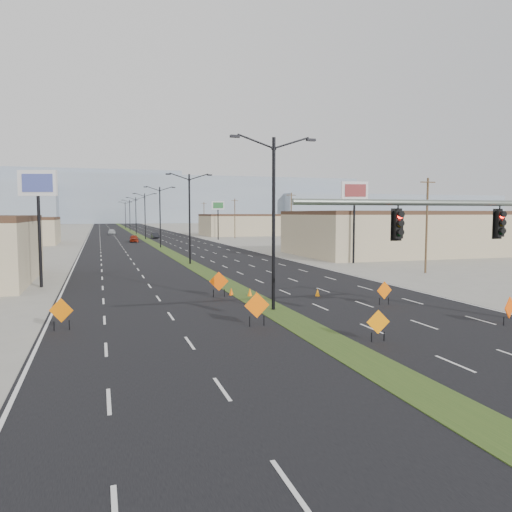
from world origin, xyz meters
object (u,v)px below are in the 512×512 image
object	(u,v)px
streetlight_2	(160,215)
cone_0	(256,297)
streetlight_6	(125,214)
construction_sign_2	(219,282)
construction_sign_0	(61,312)
car_left	(134,239)
pole_sign_west	(38,192)
streetlight_4	(136,214)
car_mid	(155,236)
construction_sign_1	(257,306)
cone_2	(250,292)
car_far	(112,232)
pole_sign_east_near	(355,197)
pole_sign_east_far	(218,209)
streetlight_3	(145,215)
construction_sign_4	(384,291)
cone_1	(317,293)
construction_sign_5	(509,309)
streetlight_5	(130,214)
streetlight_0	(274,218)
cone_3	(231,292)

from	to	relation	value
streetlight_2	cone_0	bearing A→B (deg)	-90.14
streetlight_6	construction_sign_2	bearing A→B (deg)	-90.70
construction_sign_0	streetlight_6	bearing A→B (deg)	105.77
car_left	pole_sign_west	bearing A→B (deg)	-97.81
streetlight_4	pole_sign_west	distance (m)	99.01
car_mid	construction_sign_1	world-z (taller)	construction_sign_1
streetlight_6	streetlight_2	bearing A→B (deg)	-90.00
cone_0	cone_2	bearing A→B (deg)	84.44
car_mid	construction_sign_0	distance (m)	90.11
car_far	pole_sign_west	bearing A→B (deg)	-92.50
car_left	car_far	distance (m)	39.31
pole_sign_east_near	streetlight_6	bearing A→B (deg)	109.84
cone_0	pole_sign_west	xyz separation A→B (m)	(-13.87, 11.07, 6.91)
cone_2	pole_sign_east_near	distance (m)	26.74
streetlight_4	car_left	world-z (taller)	streetlight_4
streetlight_4	cone_2	size ratio (longest dim) A/B	17.19
construction_sign_2	pole_sign_east_far	world-z (taller)	pole_sign_east_far
construction_sign_0	pole_sign_east_far	distance (m)	84.43
construction_sign_2	pole_sign_east_near	world-z (taller)	pole_sign_east_near
streetlight_3	cone_2	world-z (taller)	streetlight_3
construction_sign_4	cone_1	size ratio (longest dim) A/B	2.79
car_far	cone_2	size ratio (longest dim) A/B	8.13
streetlight_6	cone_0	world-z (taller)	streetlight_6
construction_sign_1	streetlight_3	bearing A→B (deg)	91.06
cone_2	construction_sign_5	bearing A→B (deg)	-51.01
car_far	cone_1	distance (m)	109.88
streetlight_5	pole_sign_east_near	bearing A→B (deg)	-81.22
construction_sign_5	cone_1	bearing A→B (deg)	93.14
streetlight_5	construction_sign_4	distance (m)	140.76
car_mid	pole_sign_east_far	distance (m)	16.61
streetlight_2	cone_2	bearing A→B (deg)	-89.92
streetlight_0	pole_sign_east_far	bearing A→B (deg)	79.17
construction_sign_5	construction_sign_1	bearing A→B (deg)	140.01
streetlight_2	construction_sign_0	distance (m)	59.04
construction_sign_0	cone_2	size ratio (longest dim) A/B	2.73
cone_2	construction_sign_4	bearing A→B (deg)	-38.05
construction_sign_2	pole_sign_east_far	size ratio (longest dim) A/B	0.21
streetlight_2	car_mid	bearing A→B (deg)	85.56
car_far	construction_sign_4	bearing A→B (deg)	-81.33
construction_sign_2	construction_sign_4	bearing A→B (deg)	-21.00
car_mid	pole_sign_east_near	size ratio (longest dim) A/B	0.43
construction_sign_4	cone_2	size ratio (longest dim) A/B	2.53
streetlight_2	construction_sign_5	world-z (taller)	streetlight_2
streetlight_5	streetlight_6	size ratio (longest dim) A/B	1.00
cone_2	cone_3	distance (m)	1.40
pole_sign_east_near	pole_sign_east_far	xyz separation A→B (m)	(-3.04, 54.77, -0.83)
cone_3	construction_sign_5	bearing A→B (deg)	-50.05
construction_sign_2	streetlight_0	bearing A→B (deg)	-57.68
construction_sign_4	pole_sign_west	bearing A→B (deg)	138.06
construction_sign_0	cone_1	world-z (taller)	construction_sign_0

